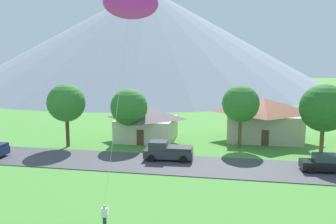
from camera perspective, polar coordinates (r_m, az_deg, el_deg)
road_strip at (r=35.76m, az=5.11°, el=-8.79°), size 160.00×6.87×0.08m
mountain_far_east_ridge at (r=135.70m, az=-3.46°, el=12.04°), size 133.67×133.67×37.06m
mountain_west_ridge at (r=146.54m, az=3.04°, el=9.56°), size 109.24×109.24×25.57m
house_leftmost at (r=46.71m, az=-3.50°, el=-1.71°), size 7.93×7.37×4.48m
house_left_center at (r=48.63m, az=15.35°, el=-0.93°), size 10.24×8.54×5.55m
tree_near_left at (r=41.08m, az=24.23°, el=0.58°), size 5.16×5.16×8.11m
tree_left_of_center at (r=44.18m, az=-16.35°, el=1.43°), size 4.65×4.65×7.78m
tree_center at (r=42.72m, az=11.84°, el=1.33°), size 4.47×4.47×7.68m
tree_near_right at (r=43.69m, az=-6.42°, el=0.77°), size 4.65×4.65×7.11m
parked_car_black_west_end at (r=36.84m, az=24.21°, el=-7.68°), size 4.28×2.23×1.68m
pickup_truck_charcoal_east_side at (r=37.37m, az=-0.13°, el=-6.35°), size 5.29×2.52×1.99m
kite_flyer_with_kite at (r=22.65m, az=-6.15°, el=17.14°), size 3.82×3.50×15.38m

